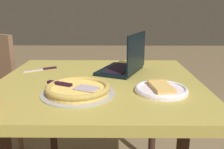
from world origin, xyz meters
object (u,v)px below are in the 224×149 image
at_px(pizza_tray, 78,89).
at_px(pizza_plate, 161,89).
at_px(table_knife, 44,69).
at_px(dining_table, 99,93).
at_px(laptop, 125,64).

bearing_deg(pizza_tray, pizza_plate, 94.92).
bearing_deg(pizza_tray, table_knife, -147.38).
relative_size(pizza_plate, table_knife, 1.32).
bearing_deg(dining_table, table_knife, -122.61).
bearing_deg(laptop, dining_table, -40.73).
distance_m(dining_table, pizza_tray, 0.24).
relative_size(dining_table, pizza_plate, 4.38).
relative_size(laptop, pizza_tray, 1.08).
relative_size(pizza_tray, table_knife, 1.80).
bearing_deg(laptop, table_knife, -96.06).
distance_m(dining_table, pizza_plate, 0.36).
bearing_deg(dining_table, laptop, 139.27).
height_order(laptop, pizza_tray, laptop).
height_order(dining_table, table_knife, table_knife).
xyz_separation_m(dining_table, pizza_plate, (0.17, 0.30, 0.09)).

